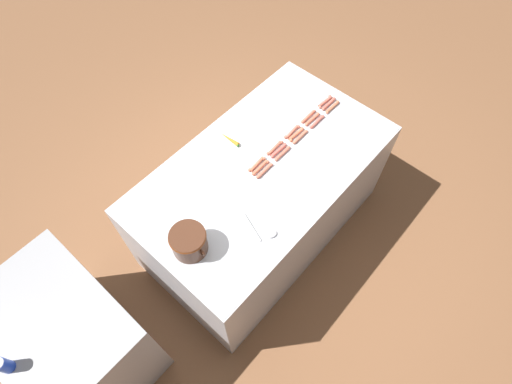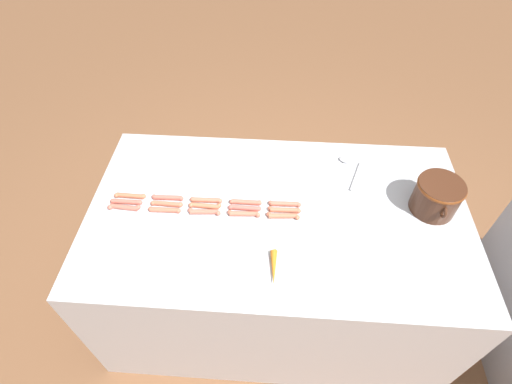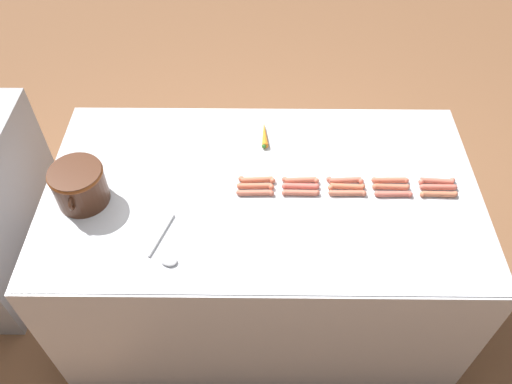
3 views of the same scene
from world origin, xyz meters
The scene contains 20 objects.
ground_plane centered at (0.00, 0.00, 0.00)m, with size 20.00×20.00×0.00m, color brown.
griddle_counter centered at (0.00, 0.00, 0.46)m, with size 1.08×1.91×0.92m.
hot_dog_0 centered at (-0.04, -0.76, 0.94)m, with size 0.03×0.16×0.02m.
hot_dog_1 centered at (-0.04, -0.57, 0.94)m, with size 0.03×0.16×0.02m.
hot_dog_2 centered at (-0.04, -0.37, 0.94)m, with size 0.03×0.16×0.02m.
hot_dog_3 centered at (-0.04, -0.17, 0.94)m, with size 0.03×0.16×0.02m.
hot_dog_4 centered at (-0.04, 0.03, 0.94)m, with size 0.03×0.16×0.02m.
hot_dog_5 centered at (0.00, -0.77, 0.94)m, with size 0.03×0.16×0.02m.
hot_dog_6 centered at (0.00, -0.56, 0.94)m, with size 0.03×0.16×0.02m.
hot_dog_7 centered at (0.00, -0.37, 0.94)m, with size 0.03×0.16×0.02m.
hot_dog_8 centered at (0.00, -0.17, 0.94)m, with size 0.03×0.16×0.02m.
hot_dog_9 centered at (0.00, 0.03, 0.94)m, with size 0.03×0.16×0.02m.
hot_dog_10 centered at (0.04, -0.77, 0.94)m, with size 0.04×0.16×0.02m.
hot_dog_11 centered at (0.04, -0.56, 0.94)m, with size 0.03×0.16×0.02m.
hot_dog_12 centered at (0.04, -0.37, 0.94)m, with size 0.04×0.16×0.02m.
hot_dog_13 centered at (0.04, -0.17, 0.94)m, with size 0.03×0.16×0.02m.
hot_dog_14 centered at (0.04, 0.02, 0.94)m, with size 0.04×0.16×0.02m.
bean_pot centered at (-0.07, 0.76, 1.02)m, with size 0.28×0.23×0.18m.
serving_spoon centered at (-0.35, 0.38, 0.93)m, with size 0.27×0.13×0.02m.
carrot centered at (0.33, -0.01, 0.94)m, with size 0.18×0.04×0.03m.
Camera 3 is at (-1.49, 0.01, 2.60)m, focal length 35.98 mm.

